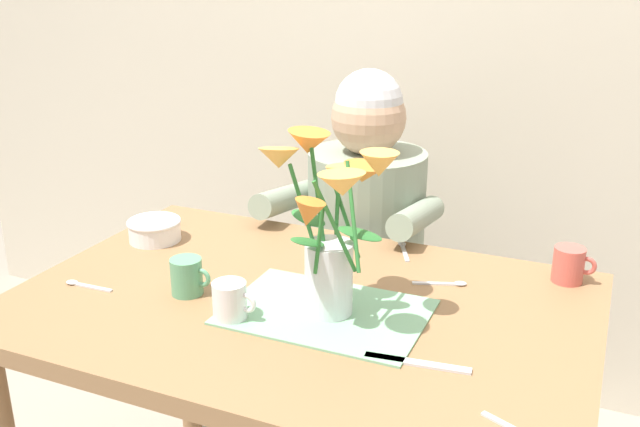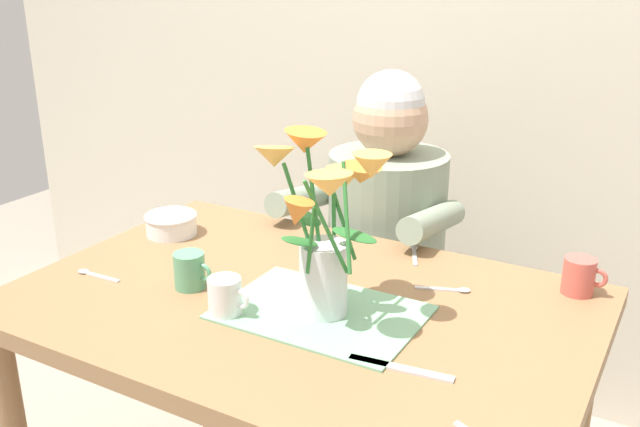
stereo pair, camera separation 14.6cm
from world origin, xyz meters
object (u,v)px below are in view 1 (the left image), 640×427
(seated_person, at_px, (365,262))
(coffee_cup, at_px, (569,265))
(dinner_knife, at_px, (417,363))
(ceramic_mug, at_px, (187,276))
(flower_vase, at_px, (331,221))
(tea_cup, at_px, (230,301))
(ceramic_bowl, at_px, (155,229))

(seated_person, height_order, coffee_cup, seated_person)
(dinner_knife, xyz_separation_m, ceramic_mug, (-0.53, 0.08, 0.04))
(dinner_knife, distance_m, ceramic_mug, 0.54)
(coffee_cup, bearing_deg, flower_vase, -140.37)
(tea_cup, bearing_deg, coffee_cup, 37.18)
(coffee_cup, bearing_deg, ceramic_mug, -152.30)
(ceramic_bowl, relative_size, tea_cup, 1.46)
(ceramic_bowl, xyz_separation_m, dinner_knife, (0.78, -0.30, -0.03))
(tea_cup, bearing_deg, ceramic_bowl, 143.58)
(ceramic_mug, xyz_separation_m, tea_cup, (0.14, -0.06, 0.00))
(dinner_knife, height_order, tea_cup, tea_cup)
(dinner_knife, bearing_deg, tea_cup, 171.62)
(flower_vase, xyz_separation_m, dinner_knife, (0.21, -0.11, -0.20))
(seated_person, height_order, tea_cup, seated_person)
(flower_vase, height_order, ceramic_mug, flower_vase)
(flower_vase, distance_m, ceramic_bowl, 0.62)
(dinner_knife, relative_size, coffee_cup, 2.04)
(seated_person, bearing_deg, flower_vase, -75.41)
(ceramic_mug, xyz_separation_m, coffee_cup, (0.74, 0.39, 0.00))
(ceramic_mug, height_order, tea_cup, same)
(seated_person, xyz_separation_m, ceramic_bowl, (-0.40, -0.46, 0.21))
(seated_person, bearing_deg, ceramic_bowl, -130.44)
(flower_vase, relative_size, ceramic_bowl, 2.74)
(flower_vase, height_order, dinner_knife, flower_vase)
(seated_person, relative_size, tea_cup, 12.20)
(ceramic_bowl, relative_size, dinner_knife, 0.72)
(ceramic_mug, bearing_deg, flower_vase, 6.68)
(flower_vase, height_order, coffee_cup, flower_vase)
(ceramic_bowl, height_order, coffee_cup, coffee_cup)
(ceramic_bowl, xyz_separation_m, ceramic_mug, (0.25, -0.22, 0.01))
(flower_vase, bearing_deg, ceramic_mug, -173.32)
(flower_vase, xyz_separation_m, coffee_cup, (0.42, 0.35, -0.16))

